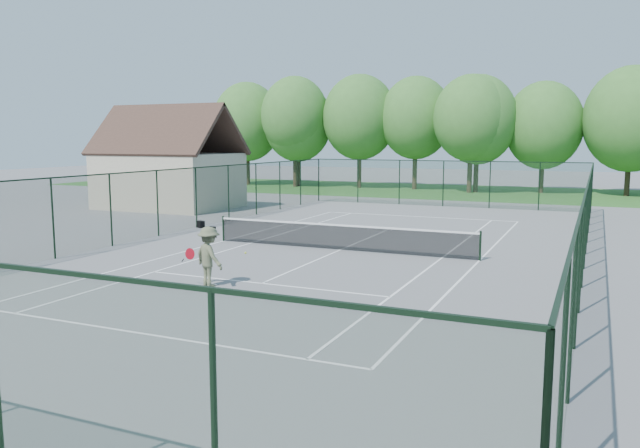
# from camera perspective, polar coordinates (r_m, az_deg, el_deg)

# --- Properties ---
(ground) EXTENTS (140.00, 140.00, 0.00)m
(ground) POSITION_cam_1_polar(r_m,az_deg,el_deg) (24.99, 1.87, -2.39)
(ground) COLOR slate
(ground) RESTS_ON ground
(grass_far) EXTENTS (80.00, 16.00, 0.01)m
(grass_far) POSITION_cam_1_polar(r_m,az_deg,el_deg) (53.78, 14.02, 2.84)
(grass_far) COLOR #336C28
(grass_far) RESTS_ON ground
(court_lines) EXTENTS (11.05, 23.85, 0.01)m
(court_lines) POSITION_cam_1_polar(r_m,az_deg,el_deg) (24.99, 1.87, -2.38)
(court_lines) COLOR white
(court_lines) RESTS_ON ground
(tennis_net) EXTENTS (11.08, 0.08, 1.10)m
(tennis_net) POSITION_cam_1_polar(r_m,az_deg,el_deg) (24.90, 1.87, -1.08)
(tennis_net) COLOR black
(tennis_net) RESTS_ON ground
(fence_enclosure) EXTENTS (18.05, 36.05, 3.02)m
(fence_enclosure) POSITION_cam_1_polar(r_m,az_deg,el_deg) (24.76, 1.88, 1.17)
(fence_enclosure) COLOR #1D3C25
(fence_enclosure) RESTS_ON ground
(utility_building) EXTENTS (8.60, 6.27, 6.63)m
(utility_building) POSITION_cam_1_polar(r_m,az_deg,el_deg) (41.41, -13.67, 5.76)
(utility_building) COLOR beige
(utility_building) RESTS_ON ground
(tree_line_far) EXTENTS (39.40, 6.40, 9.70)m
(tree_line_far) POSITION_cam_1_polar(r_m,az_deg,el_deg) (53.62, 14.23, 9.22)
(tree_line_far) COLOR #3A2B1D
(tree_line_far) RESTS_ON ground
(sports_bag_a) EXTENTS (0.50, 0.41, 0.34)m
(sports_bag_a) POSITION_cam_1_polar(r_m,az_deg,el_deg) (31.79, -10.88, -0.03)
(sports_bag_a) COLOR black
(sports_bag_a) RESTS_ON ground
(sports_bag_b) EXTENTS (0.34, 0.23, 0.25)m
(sports_bag_b) POSITION_cam_1_polar(r_m,az_deg,el_deg) (30.30, -9.85, -0.47)
(sports_bag_b) COLOR black
(sports_bag_b) RESTS_ON ground
(tennis_player) EXTENTS (1.92, 1.08, 1.81)m
(tennis_player) POSITION_cam_1_polar(r_m,az_deg,el_deg) (19.03, -10.11, -2.94)
(tennis_player) COLOR #5A6043
(tennis_player) RESTS_ON ground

